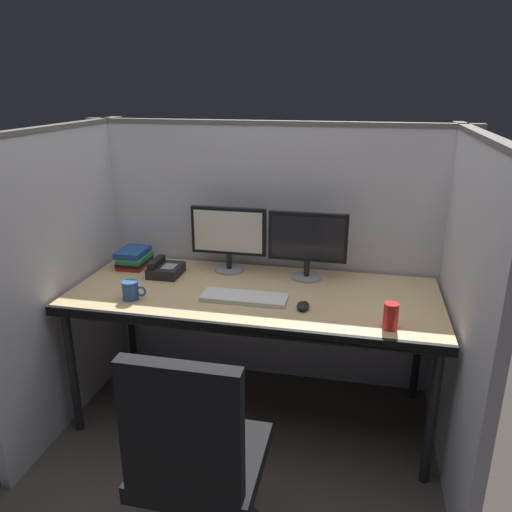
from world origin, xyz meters
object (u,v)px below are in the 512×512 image
(coffee_mug, at_px, (131,290))
(monitor_left, at_px, (229,235))
(soda_can, at_px, (391,316))
(desk_phone, at_px, (165,269))
(office_chair, at_px, (199,492))
(keyboard_main, at_px, (244,298))
(monitor_right, at_px, (308,241))
(desk, at_px, (253,301))
(book_stack, at_px, (134,258))
(computer_mouse, at_px, (303,306))

(coffee_mug, bearing_deg, monitor_left, 53.05)
(monitor_left, height_order, coffee_mug, monitor_left)
(soda_can, relative_size, desk_phone, 0.64)
(office_chair, relative_size, coffee_mug, 7.74)
(keyboard_main, bearing_deg, monitor_right, 53.03)
(desk, distance_m, desk_phone, 0.57)
(desk, relative_size, coffee_mug, 15.08)
(desk, xyz_separation_m, coffee_mug, (-0.58, -0.21, 0.10))
(monitor_right, height_order, book_stack, monitor_right)
(monitor_right, xyz_separation_m, computer_mouse, (0.03, -0.41, -0.20))
(book_stack, bearing_deg, desk_phone, -23.17)
(keyboard_main, relative_size, computer_mouse, 4.48)
(desk, relative_size, monitor_left, 4.42)
(keyboard_main, bearing_deg, desk_phone, 155.27)
(monitor_left, xyz_separation_m, coffee_mug, (-0.37, -0.50, -0.17))
(desk, bearing_deg, office_chair, -89.22)
(office_chair, relative_size, monitor_left, 2.27)
(monitor_left, distance_m, book_stack, 0.59)
(desk, relative_size, soda_can, 15.57)
(monitor_left, height_order, book_stack, monitor_left)
(desk, bearing_deg, desk_phone, 165.24)
(coffee_mug, xyz_separation_m, soda_can, (1.26, -0.06, 0.01))
(desk, height_order, coffee_mug, coffee_mug)
(office_chair, bearing_deg, monitor_right, 76.86)
(computer_mouse, height_order, coffee_mug, coffee_mug)
(book_stack, bearing_deg, monitor_right, 1.16)
(coffee_mug, distance_m, desk_phone, 0.36)
(soda_can, distance_m, desk_phone, 1.29)
(desk_phone, bearing_deg, office_chair, -63.50)
(desk_phone, xyz_separation_m, book_stack, (-0.23, 0.10, 0.02))
(monitor_right, relative_size, keyboard_main, 1.00)
(desk, relative_size, book_stack, 8.47)
(monitor_left, distance_m, desk_phone, 0.41)
(desk_phone, bearing_deg, computer_mouse, -19.35)
(monitor_left, relative_size, computer_mouse, 4.48)
(keyboard_main, relative_size, desk_phone, 2.26)
(coffee_mug, height_order, desk_phone, coffee_mug)
(office_chair, relative_size, book_stack, 4.35)
(computer_mouse, distance_m, soda_can, 0.42)
(desk, height_order, book_stack, book_stack)
(coffee_mug, xyz_separation_m, book_stack, (-0.20, 0.45, 0.00))
(desk, relative_size, computer_mouse, 19.79)
(monitor_right, bearing_deg, book_stack, -178.84)
(desk, bearing_deg, book_stack, 162.64)
(desk, xyz_separation_m, monitor_right, (0.24, 0.26, 0.27))
(office_chair, distance_m, book_stack, 1.51)
(desk, height_order, keyboard_main, keyboard_main)
(coffee_mug, bearing_deg, keyboard_main, 11.63)
(keyboard_main, height_order, computer_mouse, computer_mouse)
(keyboard_main, height_order, desk_phone, desk_phone)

